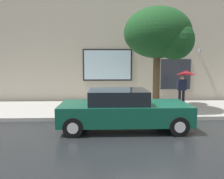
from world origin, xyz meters
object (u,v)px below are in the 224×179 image
street_tree (161,35)px  parked_car (123,110)px  fire_hydrant (96,106)px  pedestrian_with_umbrella (185,77)px

street_tree → parked_car: bearing=-129.9°
fire_hydrant → pedestrian_with_umbrella: (4.63, 2.11, 1.09)m
pedestrian_with_umbrella → parked_car: bearing=-133.3°
pedestrian_with_umbrella → street_tree: 3.09m
parked_car → fire_hydrant: parked_car is taller
fire_hydrant → parked_car: bearing=-59.6°
parked_car → street_tree: (1.87, 2.24, 2.90)m
fire_hydrant → pedestrian_with_umbrella: pedestrian_with_umbrella is taller
fire_hydrant → street_tree: 4.24m
fire_hydrant → street_tree: (2.88, 0.51, 3.07)m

